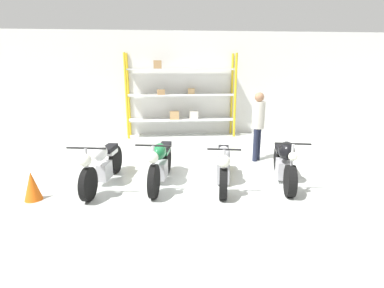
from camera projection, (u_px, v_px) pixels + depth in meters
ground_plane at (194, 179)px, 6.60m from camera, size 30.00×30.00×0.00m
back_wall at (181, 84)px, 10.66m from camera, size 30.00×0.08×3.60m
shelving_rack at (180, 95)px, 10.39m from camera, size 3.77×0.63×2.85m
motorcycle_white at (102, 164)px, 6.15m from camera, size 0.72×2.14×1.01m
motorcycle_green at (161, 163)px, 6.22m from camera, size 0.69×2.01×1.02m
motorcycle_silver at (223, 165)px, 6.25m from camera, size 0.70×2.08×0.96m
motorcycle_black at (284, 162)px, 6.34m from camera, size 0.78×2.06×1.04m
person_browsing at (258, 121)px, 7.68m from camera, size 0.45×0.45×1.78m
traffic_cone at (32, 186)px, 5.52m from camera, size 0.32×0.32×0.55m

